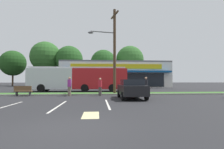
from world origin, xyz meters
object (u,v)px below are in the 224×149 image
(utility_pole, at_px, (113,48))
(pedestrian_mid, at_px, (100,87))
(city_bus, at_px, (78,78))
(pedestrian_by_pole, at_px, (69,86))
(car_2, at_px, (132,84))
(car_0, at_px, (132,89))
(bus_stop_bench, at_px, (23,91))
(pedestrian_near_bench, at_px, (146,86))

(utility_pole, relative_size, pedestrian_mid, 5.33)
(utility_pole, bearing_deg, city_bus, 128.48)
(pedestrian_by_pole, height_order, pedestrian_mid, pedestrian_by_pole)
(car_2, distance_m, pedestrian_mid, 14.72)
(car_0, relative_size, pedestrian_mid, 2.44)
(city_bus, relative_size, pedestrian_mid, 7.57)
(car_2, xyz_separation_m, pedestrian_by_pole, (-8.53, -13.50, 0.13))
(utility_pole, distance_m, car_0, 6.42)
(bus_stop_bench, distance_m, car_0, 10.23)
(city_bus, bearing_deg, car_0, 119.22)
(city_bus, xyz_separation_m, pedestrian_mid, (2.83, -7.28, -0.90))
(bus_stop_bench, distance_m, pedestrian_by_pole, 4.35)
(car_2, height_order, pedestrian_by_pole, pedestrian_by_pole)
(car_0, height_order, pedestrian_near_bench, pedestrian_near_bench)
(pedestrian_mid, bearing_deg, bus_stop_bench, 113.22)
(city_bus, distance_m, car_2, 10.61)
(pedestrian_near_bench, relative_size, pedestrian_by_pole, 1.00)
(city_bus, xyz_separation_m, car_2, (8.46, 6.32, -0.99))
(bus_stop_bench, distance_m, pedestrian_mid, 7.24)
(car_0, height_order, pedestrian_by_pole, pedestrian_by_pole)
(utility_pole, bearing_deg, pedestrian_near_bench, -33.11)
(bus_stop_bench, xyz_separation_m, pedestrian_by_pole, (4.32, -0.22, 0.40))
(city_bus, distance_m, pedestrian_by_pole, 7.23)
(city_bus, relative_size, car_0, 3.10)
(pedestrian_near_bench, height_order, pedestrian_mid, pedestrian_near_bench)
(pedestrian_near_bench, bearing_deg, pedestrian_by_pole, 32.95)
(bus_stop_bench, bearing_deg, pedestrian_near_bench, 178.21)
(bus_stop_bench, bearing_deg, utility_pole, -169.46)
(bus_stop_bench, height_order, pedestrian_mid, pedestrian_mid)
(utility_pole, distance_m, bus_stop_bench, 9.84)
(car_0, distance_m, car_2, 16.77)
(car_0, height_order, car_2, car_0)
(city_bus, distance_m, car_0, 11.51)
(bus_stop_bench, bearing_deg, city_bus, -122.25)
(utility_pole, bearing_deg, car_0, -77.41)
(bus_stop_bench, height_order, car_0, car_0)
(city_bus, bearing_deg, pedestrian_near_bench, 136.36)
(pedestrian_by_pole, relative_size, pedestrian_mid, 1.05)
(city_bus, bearing_deg, pedestrian_mid, 112.79)
(city_bus, relative_size, bus_stop_bench, 8.13)
(utility_pole, xyz_separation_m, pedestrian_by_pole, (-4.32, -1.82, -4.01))
(city_bus, height_order, bus_stop_bench, city_bus)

